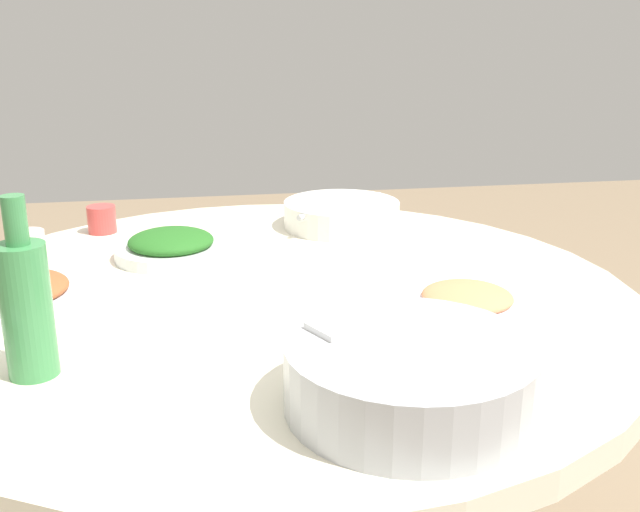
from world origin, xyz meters
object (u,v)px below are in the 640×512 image
at_px(dish_shrimp, 467,302).
at_px(soup_bowl, 342,215).
at_px(rice_bowl, 409,374).
at_px(round_dining_table, 276,352).
at_px(dish_stirfry, 11,294).
at_px(tea_cup_near, 29,249).
at_px(dish_greens, 171,246).
at_px(tea_cup_far, 102,219).
at_px(green_bottle, 26,305).

bearing_deg(dish_shrimp, soup_bowl, 10.70).
bearing_deg(dish_shrimp, rice_bowl, 147.63).
height_order(round_dining_table, rice_bowl, rice_bowl).
xyz_separation_m(soup_bowl, dish_stirfry, (-0.38, 0.62, -0.01)).
distance_m(dish_stirfry, tea_cup_near, 0.21).
relative_size(dish_stirfry, tea_cup_near, 3.47).
xyz_separation_m(round_dining_table, dish_greens, (0.22, 0.18, 0.14)).
height_order(round_dining_table, dish_stirfry, dish_stirfry).
bearing_deg(dish_shrimp, tea_cup_far, 47.67).
bearing_deg(round_dining_table, rice_bowl, -164.62).
xyz_separation_m(round_dining_table, tea_cup_near, (0.21, 0.44, 0.15)).
bearing_deg(round_dining_table, tea_cup_far, 37.88).
bearing_deg(dish_shrimp, round_dining_table, 64.05).
xyz_separation_m(soup_bowl, tea_cup_near, (-0.18, 0.63, 0.01)).
bearing_deg(dish_greens, soup_bowl, -66.36).
bearing_deg(tea_cup_far, dish_greens, -143.09).
bearing_deg(dish_greens, dish_shrimp, -127.76).
distance_m(rice_bowl, tea_cup_far, 0.95).
bearing_deg(dish_greens, round_dining_table, -141.26).
xyz_separation_m(green_bottle, tea_cup_near, (0.46, 0.09, -0.06)).
xyz_separation_m(dish_stirfry, dish_greens, (0.22, -0.25, 0.00)).
distance_m(round_dining_table, green_bottle, 0.48).
distance_m(dish_greens, tea_cup_far, 0.25).
distance_m(dish_shrimp, tea_cup_near, 0.81).
height_order(dish_greens, tea_cup_near, tea_cup_near).
xyz_separation_m(dish_shrimp, green_bottle, (-0.11, 0.63, 0.08)).
bearing_deg(rice_bowl, tea_cup_near, 41.46).
height_order(soup_bowl, dish_stirfry, soup_bowl).
xyz_separation_m(dish_stirfry, dish_shrimp, (-0.14, -0.72, -0.00)).
bearing_deg(round_dining_table, green_bottle, 126.35).
height_order(tea_cup_near, tea_cup_far, tea_cup_near).
height_order(dish_stirfry, tea_cup_near, tea_cup_near).
bearing_deg(rice_bowl, dish_greens, 24.58).
distance_m(soup_bowl, dish_stirfry, 0.73).
bearing_deg(green_bottle, dish_stirfry, 18.00).
xyz_separation_m(dish_shrimp, tea_cup_far, (0.56, 0.62, 0.01)).
bearing_deg(green_bottle, round_dining_table, -53.65).
distance_m(green_bottle, tea_cup_far, 0.68).
height_order(dish_shrimp, tea_cup_far, tea_cup_far).
relative_size(rice_bowl, tea_cup_far, 4.96).
distance_m(round_dining_table, dish_stirfry, 0.45).
height_order(green_bottle, tea_cup_near, green_bottle).
xyz_separation_m(rice_bowl, dish_stirfry, (0.42, 0.54, -0.02)).
distance_m(dish_greens, green_bottle, 0.51).
bearing_deg(green_bottle, rice_bowl, -109.77).
distance_m(tea_cup_near, tea_cup_far, 0.24).
height_order(soup_bowl, dish_shrimp, soup_bowl).
height_order(soup_bowl, dish_greens, soup_bowl).
height_order(green_bottle, tea_cup_far, green_bottle).
xyz_separation_m(round_dining_table, green_bottle, (-0.25, 0.34, 0.21)).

